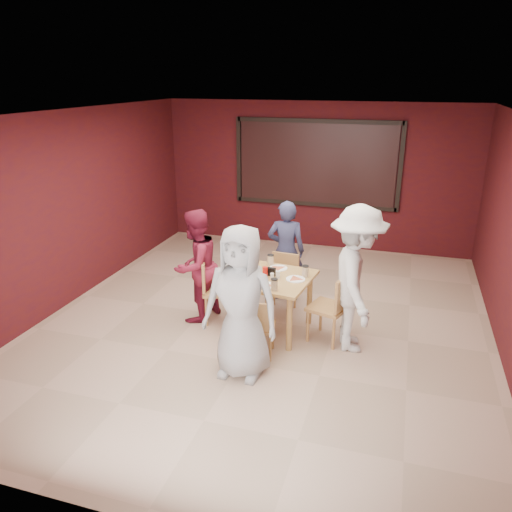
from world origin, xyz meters
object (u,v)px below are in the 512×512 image
(diner_front, at_px, (241,303))
(dining_table, at_px, (272,284))
(chair_right, at_px, (334,304))
(diner_back, at_px, (286,251))
(chair_front, at_px, (259,325))
(chair_back, at_px, (283,279))
(chair_left, at_px, (214,286))
(diner_left, at_px, (196,266))
(diner_right, at_px, (356,279))

(diner_front, bearing_deg, dining_table, 88.98)
(chair_right, height_order, diner_back, diner_back)
(chair_front, distance_m, diner_back, 1.80)
(chair_right, height_order, diner_front, diner_front)
(chair_back, distance_m, diner_back, 0.49)
(chair_left, relative_size, diner_back, 0.58)
(dining_table, relative_size, chair_right, 1.19)
(diner_left, bearing_deg, dining_table, 104.16)
(chair_front, bearing_deg, dining_table, 92.40)
(chair_front, bearing_deg, diner_right, 29.18)
(diner_front, distance_m, diner_right, 1.50)
(dining_table, bearing_deg, chair_left, 175.97)
(chair_back, bearing_deg, diner_right, -35.38)
(chair_left, height_order, diner_left, diner_left)
(chair_front, height_order, diner_front, diner_front)
(diner_back, height_order, diner_left, diner_left)
(chair_left, bearing_deg, chair_front, -40.95)
(diner_front, relative_size, diner_left, 1.13)
(dining_table, relative_size, chair_back, 1.31)
(chair_right, relative_size, diner_back, 0.60)
(dining_table, height_order, chair_back, dining_table)
(chair_right, bearing_deg, chair_left, 176.00)
(diner_front, bearing_deg, chair_left, 126.81)
(chair_left, bearing_deg, dining_table, -4.03)
(chair_front, relative_size, diner_left, 0.49)
(chair_left, xyz_separation_m, diner_right, (1.93, -0.17, 0.41))
(diner_back, bearing_deg, chair_left, 44.61)
(diner_back, height_order, diner_right, diner_right)
(chair_back, xyz_separation_m, diner_front, (-0.04, -1.76, 0.42))
(chair_front, height_order, diner_back, diner_back)
(diner_right, bearing_deg, chair_right, 65.05)
(chair_back, bearing_deg, chair_front, -87.82)
(diner_right, bearing_deg, chair_front, 105.68)
(diner_back, bearing_deg, diner_left, 36.89)
(chair_right, distance_m, diner_front, 1.40)
(diner_left, bearing_deg, diner_back, 151.55)
(diner_left, bearing_deg, diner_front, 59.33)
(chair_left, xyz_separation_m, diner_back, (0.77, 1.00, 0.26))
(chair_front, bearing_deg, diner_back, 93.44)
(dining_table, distance_m, chair_left, 0.87)
(diner_right, bearing_deg, diner_front, 116.68)
(dining_table, xyz_separation_m, diner_left, (-1.10, 0.05, 0.11))
(dining_table, relative_size, chair_front, 1.43)
(diner_front, relative_size, diner_right, 0.97)
(chair_right, xyz_separation_m, diner_front, (-0.88, -1.02, 0.36))
(dining_table, relative_size, diner_left, 0.70)
(diner_left, xyz_separation_m, diner_right, (2.18, -0.16, 0.13))
(diner_front, height_order, diner_left, diner_front)
(chair_back, bearing_deg, diner_back, 97.90)
(chair_left, bearing_deg, diner_back, 52.49)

